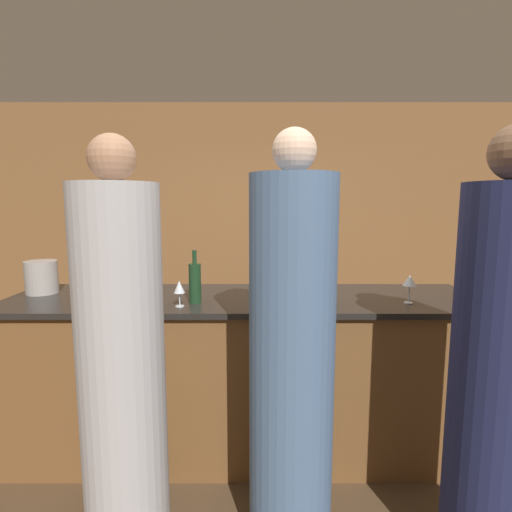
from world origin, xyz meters
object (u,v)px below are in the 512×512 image
(guest_1, at_px, (498,379))
(guest_2, at_px, (290,364))
(wine_bottle_1, at_px, (139,272))
(bartender, at_px, (271,296))
(guest_0, at_px, (120,366))
(ice_bucket, at_px, (40,277))
(wine_bottle_0, at_px, (193,282))

(guest_1, relative_size, guest_2, 1.00)
(guest_1, height_order, guest_2, guest_2)
(guest_1, distance_m, wine_bottle_1, 2.14)
(bartender, distance_m, guest_0, 1.70)
(guest_1, xyz_separation_m, ice_bucket, (-2.45, 1.01, 0.24))
(bartender, relative_size, wine_bottle_0, 5.82)
(bartender, relative_size, guest_0, 0.96)
(bartender, bearing_deg, wine_bottle_0, 61.09)
(bartender, xyz_separation_m, ice_bucket, (-1.57, -0.66, 0.29))
(guest_1, bearing_deg, bartender, 117.82)
(wine_bottle_0, relative_size, ice_bucket, 1.47)
(guest_0, xyz_separation_m, guest_1, (1.64, -0.16, 0.01))
(guest_0, bearing_deg, guest_1, -5.50)
(guest_1, distance_m, guest_2, 0.88)
(guest_0, height_order, ice_bucket, guest_0)
(guest_2, xyz_separation_m, wine_bottle_0, (-0.53, 0.61, 0.25))
(ice_bucket, bearing_deg, wine_bottle_0, -13.47)
(guest_1, height_order, ice_bucket, guest_1)
(guest_2, height_order, ice_bucket, guest_2)
(wine_bottle_0, bearing_deg, guest_2, -49.27)
(guest_0, distance_m, guest_2, 0.78)
(guest_0, distance_m, wine_bottle_1, 1.00)
(bartender, height_order, guest_2, guest_2)
(bartender, relative_size, ice_bucket, 8.58)
(wine_bottle_1, bearing_deg, wine_bottle_0, -38.94)
(bartender, bearing_deg, guest_0, 63.48)
(guest_1, bearing_deg, wine_bottle_0, 151.38)
(wine_bottle_0, bearing_deg, guest_0, -112.69)
(ice_bucket, bearing_deg, guest_2, -28.67)
(bartender, xyz_separation_m, guest_2, (0.02, -1.53, 0.05))
(bartender, relative_size, wine_bottle_1, 5.95)
(guest_1, xyz_separation_m, wine_bottle_1, (-1.82, 1.11, 0.26))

